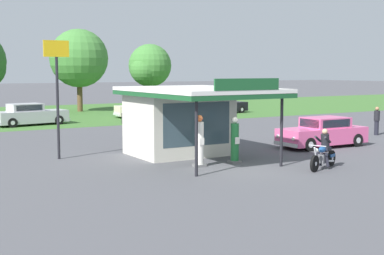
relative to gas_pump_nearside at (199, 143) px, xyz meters
name	(u,v)px	position (x,y,z in m)	size (l,w,h in m)	color
ground_plane	(238,169)	(0.98, -1.27, -0.95)	(300.00, 300.00, 0.00)	#4C4C51
grass_verge_strip	(36,115)	(0.98, 28.73, -0.95)	(120.00, 24.00, 0.01)	#3D6B2D
service_station_kiosk	(183,116)	(0.87, 2.81, 0.85)	(4.89, 7.13, 3.55)	beige
gas_pump_nearside	(199,143)	(0.00, 0.00, 0.00)	(0.44, 0.44, 2.08)	slate
gas_pump_offside	(235,142)	(1.73, 0.00, -0.07)	(0.44, 0.44, 1.93)	slate
motorcycle_with_rider	(324,152)	(3.96, -2.89, -0.30)	(2.12, 1.03, 1.58)	black
featured_classic_sedan	(323,133)	(8.30, 1.60, -0.26)	(4.91, 1.94, 1.50)	#E55993
parked_car_second_row_spare	(147,108)	(8.34, 21.90, -0.24)	(5.60, 2.48, 1.59)	beige
parked_car_back_row_centre_right	(30,115)	(-1.67, 20.07, -0.24)	(5.32, 2.47, 1.54)	#B7B7BC
parked_car_back_row_centre_left	(221,105)	(15.87, 21.97, -0.25)	(5.16, 2.29, 1.56)	black
bystander_leaning_by_kiosk	(377,120)	(14.65, 3.58, -0.06)	(0.34, 0.34, 1.70)	black
bystander_admiring_sedan	(190,120)	(4.81, 8.87, 0.00)	(0.39, 0.39, 1.76)	#2D3351
bystander_strolling_foreground	(125,123)	(1.02, 9.73, -0.05)	(0.37, 0.37, 1.68)	#2D3351
tree_oak_right	(149,67)	(14.18, 33.33, 3.32)	(4.68, 4.56, 6.67)	brown
tree_oak_distant_spare	(79,59)	(5.63, 30.84, 3.93)	(5.46, 5.46, 7.73)	brown
roadside_pole_sign	(57,79)	(-4.28, 4.74, 2.52)	(1.10, 0.12, 5.12)	black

